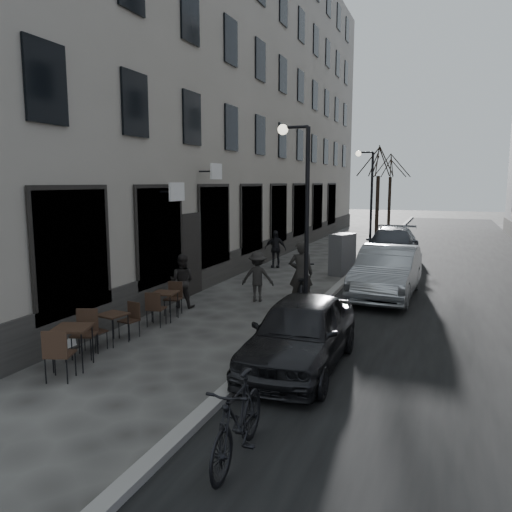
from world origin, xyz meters
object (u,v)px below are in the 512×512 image
Objects in this scene: tree_near at (379,162)px; moped at (238,419)px; utility_cabinet at (342,254)px; bistro_set_b at (113,325)px; car_mid at (387,272)px; bistro_set_a at (73,343)px; streetlamp_far at (368,190)px; bicycle at (301,286)px; car_far at (392,246)px; sign_board at (61,330)px; streetlamp_near at (301,197)px; pedestrian_mid at (258,277)px; pedestrian_near at (182,281)px; tree_far at (391,165)px; bistro_set_c at (165,303)px; car_near at (300,332)px; pedestrian_far at (275,249)px.

moped is at bearing -86.79° from tree_near.
bistro_set_b is at bearing -86.43° from utility_cabinet.
car_mid is 2.58× the size of moped.
bistro_set_a is at bearing -83.43° from utility_cabinet.
utility_cabinet is at bearing -90.14° from streetlamp_far.
car_far is at bearing -115.49° from bicycle.
streetlamp_far is 0.96× the size of car_far.
utility_cabinet is at bearing 75.90° from sign_board.
streetlamp_far is (0.00, 12.00, 0.00)m from streetlamp_near.
utility_cabinet reaches higher than pedestrian_mid.
pedestrian_near reaches higher than sign_board.
bicycle is 0.41× the size of car_far.
sign_board is 6.15m from pedestrian_mid.
streetlamp_near is 3.62× the size of bistro_set_b.
tree_near is 3.07× the size of moped.
bistro_set_a is (-2.97, -26.66, -4.17)m from tree_far.
pedestrian_near is at bearing 121.29° from moped.
sign_board is (-3.91, -25.95, -4.22)m from tree_far.
tree_far is at bearing 92.05° from bistro_set_b.
pedestrian_mid is at bearing 154.18° from streetlamp_near.
streetlamp_near is 4.57m from bistro_set_c.
bicycle is 4.94m from car_near.
pedestrian_near is (-0.38, 4.92, 0.27)m from bistro_set_a.
car_mid is at bearing -86.07° from car_far.
pedestrian_near is 6.35m from car_mid.
streetlamp_far is 18.09m from bistro_set_a.
bistro_set_c is 0.97× the size of pedestrian_far.
tree_far reaches higher than pedestrian_mid.
streetlamp_far reaches higher than pedestrian_near.
tree_far is 20.70m from bicycle.
streetlamp_near reaches higher than car_near.
utility_cabinet reaches higher than bistro_set_a.
tree_far is at bearing 86.64° from sign_board.
streetlamp_far is 3.36m from tree_near.
bicycle is (2.93, 4.87, 0.16)m from bistro_set_b.
bistro_set_c is at bearing -97.66° from tree_far.
car_far reaches higher than bistro_set_b.
pedestrian_mid is at bearing -97.74° from streetlamp_far.
moped reaches higher than bistro_set_a.
sign_board is 0.21× the size of car_far.
bistro_set_b is at bearing -99.40° from tree_near.
bistro_set_c is at bearing -90.06° from utility_cabinet.
pedestrian_far is (0.12, 10.82, 0.37)m from bistro_set_b.
bistro_set_a is 0.91× the size of moped.
tree_far is 3.56× the size of utility_cabinet.
bicycle is at bearing -90.88° from streetlamp_far.
car_mid is at bearing 62.61° from bistro_set_b.
streetlamp_near is 2.68m from bicycle.
bicycle is at bearing -90.69° from tree_far.
pedestrian_mid is at bearing -16.58° from bicycle.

